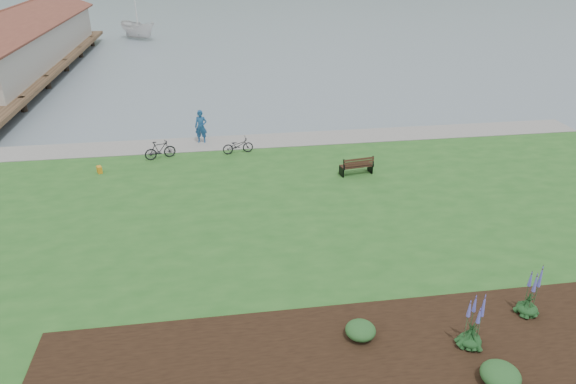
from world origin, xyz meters
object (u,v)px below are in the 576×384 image
object	(u,v)px
bicycle_a	(238,146)
sailboat	(139,39)
person	(201,124)
park_bench	(357,166)

from	to	relation	value
bicycle_a	sailboat	world-z (taller)	sailboat
person	sailboat	bearing A→B (deg)	113.02
park_bench	bicycle_a	world-z (taller)	park_bench
park_bench	person	world-z (taller)	person
person	bicycle_a	xyz separation A→B (m)	(1.87, -1.84, -0.65)
park_bench	bicycle_a	distance (m)	6.46
bicycle_a	sailboat	xyz separation A→B (m)	(-9.25, 38.53, -0.82)
person	sailboat	size ratio (longest dim) A/B	0.09
park_bench	bicycle_a	size ratio (longest dim) A/B	0.99
park_bench	sailboat	world-z (taller)	sailboat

